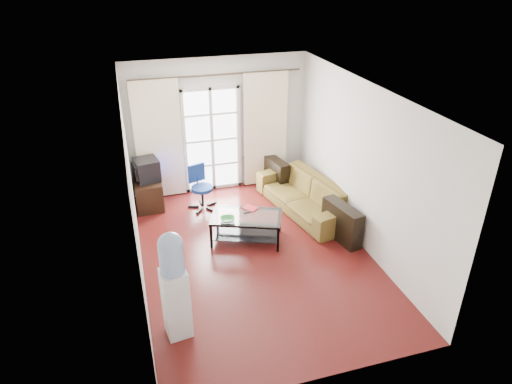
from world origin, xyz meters
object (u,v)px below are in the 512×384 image
tv_stand (149,193)px  crt_tv (146,170)px  task_chair (202,196)px  water_cooler (174,284)px  sofa (305,195)px  coffee_table (246,224)px

tv_stand → crt_tv: 0.49m
crt_tv → task_chair: crt_tv is taller
tv_stand → water_cooler: bearing=-88.9°
sofa → water_cooler: water_cooler is taller
coffee_table → crt_tv: crt_tv is taller
sofa → task_chair: 1.98m
coffee_table → crt_tv: bearing=131.2°
coffee_table → water_cooler: size_ratio=0.88×
coffee_table → tv_stand: 2.26m
water_cooler → task_chair: bearing=66.2°
coffee_table → crt_tv: size_ratio=2.55×
tv_stand → task_chair: task_chair is taller
coffee_table → task_chair: 1.45m
crt_tv → task_chair: 1.16m
coffee_table → water_cooler: (-1.43, -1.86, 0.49)m
sofa → coffee_table: 1.49m
crt_tv → water_cooler: bearing=-99.4°
sofa → tv_stand: bearing=-121.8°
water_cooler → tv_stand: bearing=83.1°
coffee_table → water_cooler: water_cooler is taller
crt_tv → task_chair: size_ratio=0.61×
sofa → water_cooler: 3.77m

